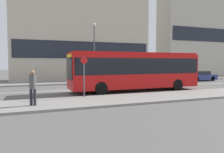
% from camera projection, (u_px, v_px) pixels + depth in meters
% --- Properties ---
extents(ground_plane, '(120.00, 120.00, 0.00)m').
position_uv_depth(ground_plane, '(77.00, 90.00, 18.90)').
color(ground_plane, '#595654').
extents(sidewalk_near, '(44.00, 3.50, 0.13)m').
position_uv_depth(sidewalk_near, '(99.00, 101.00, 13.08)').
color(sidewalk_near, gray).
rests_on(sidewalk_near, ground_plane).
extents(sidewalk_far, '(44.00, 3.50, 0.13)m').
position_uv_depth(sidewalk_far, '(65.00, 83.00, 24.71)').
color(sidewalk_far, gray).
rests_on(sidewalk_far, ground_plane).
extents(lane_centerline, '(41.80, 0.16, 0.01)m').
position_uv_depth(lane_centerline, '(77.00, 90.00, 18.90)').
color(lane_centerline, silver).
rests_on(lane_centerline, ground_plane).
extents(apartment_block_left_tower, '(18.71, 4.59, 14.58)m').
position_uv_depth(apartment_block_left_tower, '(82.00, 27.00, 30.56)').
color(apartment_block_left_tower, beige).
rests_on(apartment_block_left_tower, ground_plane).
extents(apartment_block_right_tower, '(18.96, 4.08, 25.16)m').
position_uv_depth(apartment_block_right_tower, '(209.00, 4.00, 38.18)').
color(apartment_block_right_tower, '#B7B2A3').
rests_on(apartment_block_right_tower, ground_plane).
extents(city_bus, '(10.96, 2.53, 3.17)m').
position_uv_depth(city_bus, '(135.00, 69.00, 18.13)').
color(city_bus, red).
rests_on(city_bus, ground_plane).
extents(parked_car_0, '(4.36, 1.80, 1.45)m').
position_uv_depth(parked_car_0, '(166.00, 77.00, 26.22)').
color(parked_car_0, silver).
rests_on(parked_car_0, ground_plane).
extents(parked_car_1, '(4.10, 1.79, 1.27)m').
position_uv_depth(parked_car_1, '(200.00, 76.00, 28.01)').
color(parked_car_1, navy).
rests_on(parked_car_1, ground_plane).
extents(pedestrian_near_stop, '(0.34, 0.34, 1.85)m').
position_uv_depth(pedestrian_near_stop, '(33.00, 85.00, 11.30)').
color(pedestrian_near_stop, '#23232D').
rests_on(pedestrian_near_stop, sidewalk_near).
extents(bus_stop_sign, '(0.44, 0.12, 2.63)m').
position_uv_depth(bus_stop_sign, '(84.00, 73.00, 14.04)').
color(bus_stop_sign, '#4C4C51').
rests_on(bus_stop_sign, sidewalk_near).
extents(street_lamp, '(0.36, 0.36, 6.71)m').
position_uv_depth(street_lamp, '(94.00, 46.00, 24.94)').
color(street_lamp, '#4C4C51').
rests_on(street_lamp, sidewalk_far).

